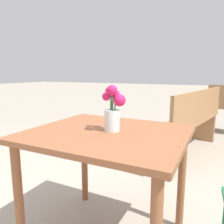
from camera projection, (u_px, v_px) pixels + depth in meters
table_front at (107, 148)px, 1.29m from camera, size 0.90×0.79×0.72m
flower_vase at (113, 112)px, 1.25m from camera, size 0.13×0.13×0.27m
bench_near at (192, 120)px, 2.74m from camera, size 0.68×1.75×0.85m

